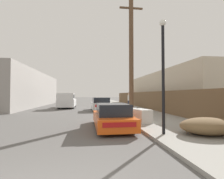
# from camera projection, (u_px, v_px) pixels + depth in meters

# --- Properties ---
(sidewalk_curb) EXTENTS (4.20, 63.00, 0.12)m
(sidewalk_curb) POSITION_uv_depth(u_px,v_px,m) (119.00, 105.00, 26.11)
(sidewalk_curb) COLOR gray
(sidewalk_curb) RESTS_ON ground
(discarded_fridge) EXTENTS (1.10, 1.86, 0.76)m
(discarded_fridge) POSITION_uv_depth(u_px,v_px,m) (139.00, 115.00, 10.01)
(discarded_fridge) COLOR silver
(discarded_fridge) RESTS_ON sidewalk_curb
(parked_sports_car_red) EXTENTS (1.76, 4.35, 1.23)m
(parked_sports_car_red) POSITION_uv_depth(u_px,v_px,m) (112.00, 117.00, 8.73)
(parked_sports_car_red) COLOR #E05114
(parked_sports_car_red) RESTS_ON ground
(car_parked_mid) EXTENTS (2.05, 4.11, 1.36)m
(car_parked_mid) POSITION_uv_depth(u_px,v_px,m) (101.00, 104.00, 18.55)
(car_parked_mid) COLOR silver
(car_parked_mid) RESTS_ON ground
(pickup_truck) EXTENTS (2.08, 5.29, 1.83)m
(pickup_truck) POSITION_uv_depth(u_px,v_px,m) (67.00, 101.00, 21.67)
(pickup_truck) COLOR silver
(pickup_truck) RESTS_ON ground
(utility_pole) EXTENTS (1.80, 0.34, 9.11)m
(utility_pole) POSITION_uv_depth(u_px,v_px,m) (131.00, 54.00, 13.29)
(utility_pole) COLOR brown
(utility_pole) RESTS_ON sidewalk_curb
(street_lamp) EXTENTS (0.26, 0.26, 4.58)m
(street_lamp) POSITION_uv_depth(u_px,v_px,m) (163.00, 67.00, 6.96)
(street_lamp) COLOR black
(street_lamp) RESTS_ON sidewalk_curb
(brush_pile) EXTENTS (2.16, 1.65, 0.65)m
(brush_pile) POSITION_uv_depth(u_px,v_px,m) (207.00, 126.00, 6.84)
(brush_pile) COLOR brown
(brush_pile) RESTS_ON sidewalk_curb
(wooden_fence) EXTENTS (0.08, 34.56, 1.87)m
(wooden_fence) POSITION_uv_depth(u_px,v_px,m) (145.00, 100.00, 20.12)
(wooden_fence) COLOR brown
(wooden_fence) RESTS_ON sidewalk_curb
(building_left_block) EXTENTS (7.00, 21.30, 4.85)m
(building_left_block) POSITION_uv_depth(u_px,v_px,m) (18.00, 89.00, 25.13)
(building_left_block) COLOR gray
(building_left_block) RESTS_ON ground
(building_right_house) EXTENTS (6.00, 21.10, 4.47)m
(building_right_house) POSITION_uv_depth(u_px,v_px,m) (173.00, 90.00, 23.38)
(building_right_house) COLOR beige
(building_right_house) RESTS_ON ground
(pedestrian) EXTENTS (0.34, 0.34, 1.72)m
(pedestrian) POSITION_uv_depth(u_px,v_px,m) (129.00, 100.00, 21.27)
(pedestrian) COLOR #282D42
(pedestrian) RESTS_ON sidewalk_curb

